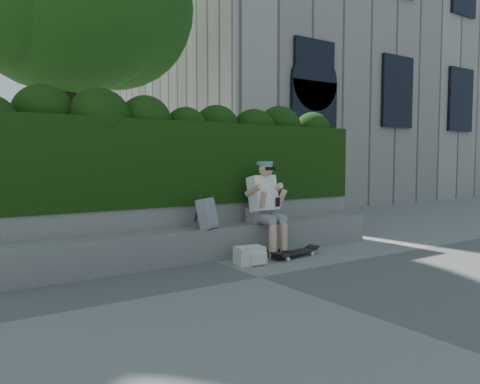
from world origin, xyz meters
TOP-DOWN VIEW (x-y plane):
  - ground at (0.00, 0.00)m, footprint 80.00×80.00m
  - bench_ledge at (0.00, 1.25)m, footprint 6.00×0.45m
  - planter_wall at (0.00, 1.73)m, footprint 6.00×0.50m
  - hedge at (0.00, 1.95)m, footprint 6.00×1.00m
  - building at (9.00, 11.00)m, footprint 12.00×12.00m
  - person at (0.90, 1.07)m, footprint 0.40×0.76m
  - skateboard at (1.13, 0.64)m, footprint 0.82×0.33m
  - backpack_plaid at (-0.05, 1.15)m, footprint 0.32×0.28m
  - backpack_ground at (0.30, 0.64)m, footprint 0.41×0.32m

SIDE VIEW (x-z plane):
  - ground at x=0.00m, z-range 0.00..0.00m
  - skateboard at x=1.13m, z-range 0.03..0.11m
  - backpack_ground at x=0.30m, z-range 0.00..0.24m
  - bench_ledge at x=0.00m, z-range 0.00..0.45m
  - planter_wall at x=0.00m, z-range 0.00..0.75m
  - backpack_plaid at x=-0.05m, z-range 0.45..0.87m
  - person at x=0.90m, z-range 0.06..1.44m
  - hedge at x=0.00m, z-range 0.75..1.95m
  - building at x=9.00m, z-range 0.00..15.00m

